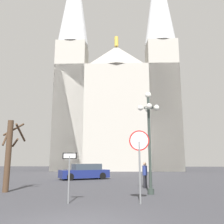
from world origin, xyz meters
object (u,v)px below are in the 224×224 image
stop_sign (139,151)px  street_lamp (149,129)px  pedestrian_walking (145,172)px  parked_car_near_navy (85,172)px  cathedral (117,97)px  bare_tree (9,153)px  one_way_arrow_sign (69,170)px

stop_sign → street_lamp: street_lamp is taller
pedestrian_walking → stop_sign: bearing=-95.8°
stop_sign → parked_car_near_navy: 13.71m
stop_sign → parked_car_near_navy: stop_sign is taller
stop_sign → street_lamp: bearing=76.6°
cathedral → bare_tree: cathedral is taller
cathedral → stop_sign: size_ratio=13.61×
stop_sign → bare_tree: 8.26m
stop_sign → street_lamp: size_ratio=0.55×
cathedral → street_lamp: cathedral is taller
stop_sign → one_way_arrow_sign: 3.20m
one_way_arrow_sign → parked_car_near_navy: size_ratio=0.44×
stop_sign → bare_tree: (-7.57, 3.32, 0.01)m
street_lamp → bare_tree: size_ratio=1.37×
street_lamp → pedestrian_walking: bearing=92.4°
stop_sign → parked_car_near_navy: bearing=110.0°
cathedral → pedestrian_walking: cathedral is taller
street_lamp → pedestrian_walking: (-0.12, 2.84, -2.51)m
cathedral → street_lamp: bearing=-83.9°
bare_tree → pedestrian_walking: (8.15, 2.47, -1.24)m
parked_car_near_navy → pedestrian_walking: size_ratio=2.92×
cathedral → one_way_arrow_sign: bearing=-91.0°
cathedral → bare_tree: bearing=-99.7°
bare_tree → stop_sign: bearing=-23.7°
stop_sign → one_way_arrow_sign: (-3.08, -0.13, -0.86)m
bare_tree → cathedral: bearing=80.3°
cathedral → parked_car_near_navy: 23.87m
parked_car_near_navy → pedestrian_walking: pedestrian_walking is taller
bare_tree → pedestrian_walking: 8.61m
parked_car_near_navy → stop_sign: bearing=-70.0°
cathedral → one_way_arrow_sign: 35.17m
one_way_arrow_sign → pedestrian_walking: one_way_arrow_sign is taller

